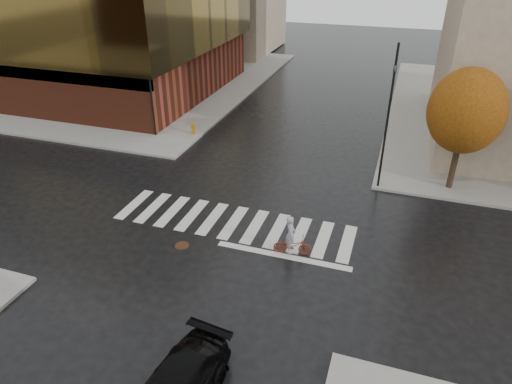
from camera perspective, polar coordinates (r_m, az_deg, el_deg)
ground at (r=21.79m, az=-3.32°, el=-4.51°), size 120.00×120.00×0.00m
sidewalk_nw at (r=48.48m, az=-17.94°, el=13.48°), size 30.00×30.00×0.15m
crosswalk at (r=22.17m, az=-2.85°, el=-3.82°), size 12.00×3.00×0.01m
tree_ne_a at (r=25.52m, az=24.80°, el=9.14°), size 3.80×3.80×6.50m
cyclist at (r=19.81m, az=4.49°, el=-6.16°), size 1.72×0.87×1.87m
traffic_light_nw at (r=31.38m, az=-13.14°, el=13.32°), size 0.19×0.17×6.68m
traffic_light_ne at (r=24.28m, az=16.31°, el=9.93°), size 0.20×0.22×7.63m
fire_hydrant at (r=32.12m, az=-7.86°, el=7.94°), size 0.28×0.28×0.79m
manhole at (r=20.85m, az=-9.25°, el=-6.61°), size 0.74×0.74×0.01m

